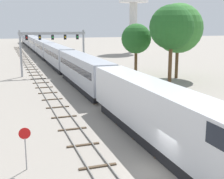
% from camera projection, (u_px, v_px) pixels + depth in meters
% --- Properties ---
extents(ground_plane, '(400.00, 400.00, 0.00)m').
position_uv_depth(ground_plane, '(159.00, 172.00, 20.01)').
color(ground_plane, gray).
extents(track_main, '(2.60, 200.00, 0.16)m').
position_uv_depth(track_main, '(51.00, 63.00, 76.06)').
color(track_main, slate).
rests_on(track_main, ground).
extents(track_near, '(2.60, 160.00, 0.16)m').
position_uv_depth(track_near, '(37.00, 77.00, 55.81)').
color(track_near, slate).
rests_on(track_near, ground).
extents(passenger_train, '(3.04, 160.86, 4.80)m').
position_uv_depth(passenger_train, '(43.00, 48.00, 88.77)').
color(passenger_train, silver).
rests_on(passenger_train, ground).
extents(signal_gantry, '(12.10, 0.49, 8.31)m').
position_uv_depth(signal_gantry, '(53.00, 42.00, 56.75)').
color(signal_gantry, '#999BA0').
rests_on(signal_gantry, ground).
extents(stop_sign, '(0.76, 0.08, 2.88)m').
position_uv_depth(stop_sign, '(25.00, 143.00, 20.01)').
color(stop_sign, gray).
rests_on(stop_sign, ground).
extents(trackside_tree_left, '(5.59, 5.59, 9.49)m').
position_uv_depth(trackside_tree_left, '(136.00, 39.00, 58.26)').
color(trackside_tree_left, brown).
rests_on(trackside_tree_left, ground).
extents(trackside_tree_mid, '(6.62, 6.62, 12.23)m').
position_uv_depth(trackside_tree_mid, '(172.00, 27.00, 46.09)').
color(trackside_tree_mid, brown).
rests_on(trackside_tree_mid, ground).
extents(trackside_tree_right, '(8.49, 8.49, 12.89)m').
position_uv_depth(trackside_tree_right, '(178.00, 28.00, 53.28)').
color(trackside_tree_right, brown).
rests_on(trackside_tree_right, ground).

